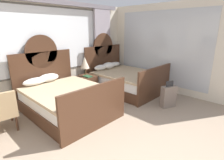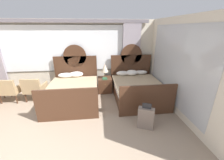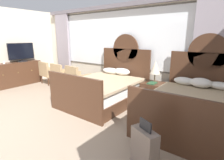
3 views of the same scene
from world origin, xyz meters
The scene contains 8 objects.
wall_back_window centered at (0.00, 3.74, 1.44)m, with size 6.92×0.22×2.70m.
wall_right_mirror centered at (3.49, 1.60, 1.35)m, with size 0.08×4.34×2.70m.
bed_near_window centered at (0.37, 2.62, 0.37)m, with size 1.63×2.15×1.80m.
bed_near_mirror centered at (2.58, 2.62, 0.37)m, with size 1.63×2.15×1.80m.
nightstand_between_beds centered at (1.48, 3.25, 0.28)m, with size 0.53×0.56×0.57m.
table_lamp_on_nightstand centered at (1.49, 3.26, 0.97)m, with size 0.27×0.27×0.58m.
book_on_nightstand centered at (1.48, 3.14, 0.58)m, with size 0.18×0.26×0.03m.
suitcase_on_floor centered at (2.35, 0.98, 0.28)m, with size 0.42×0.31×0.70m.
Camera 1 is at (-1.67, -0.85, 1.95)m, focal length 28.15 mm.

